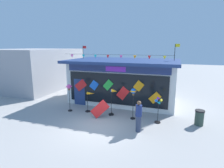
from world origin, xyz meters
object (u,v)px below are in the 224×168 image
wind_spinner_right (158,106)px  trash_bin (199,118)px  wind_spinner_left (90,99)px  wind_spinner_center_right (133,95)px  kite_shop_building (124,80)px  wind_spinner_far_left (69,90)px  wind_spinner_center_left (113,98)px  person_near_camera (139,115)px  display_kite_on_ground (100,109)px

wind_spinner_right → trash_bin: size_ratio=1.78×
wind_spinner_left → trash_bin: bearing=1.3°
wind_spinner_center_right → kite_shop_building: bearing=113.2°
kite_shop_building → wind_spinner_far_left: 4.73m
kite_shop_building → wind_spinner_center_right: size_ratio=4.35×
wind_spinner_center_right → trash_bin: size_ratio=2.17×
kite_shop_building → wind_spinner_right: kite_shop_building is taller
wind_spinner_center_left → trash_bin: 5.16m
wind_spinner_far_left → kite_shop_building: bearing=53.1°
wind_spinner_far_left → wind_spinner_center_right: (4.44, 0.05, 0.05)m
wind_spinner_center_left → kite_shop_building: bearing=94.1°
wind_spinner_center_left → wind_spinner_right: wind_spinner_center_left is taller
wind_spinner_right → trash_bin: 2.38m
person_near_camera → wind_spinner_center_right: bearing=91.1°
wind_spinner_center_right → person_near_camera: (0.65, -1.55, -0.64)m
kite_shop_building → wind_spinner_center_left: bearing=-85.9°
wind_spinner_far_left → wind_spinner_center_right: size_ratio=0.98×
wind_spinner_center_right → wind_spinner_center_left: bearing=172.0°
kite_shop_building → wind_spinner_left: size_ratio=5.95×
wind_spinner_center_left → person_near_camera: 2.67m
wind_spinner_left → wind_spinner_far_left: bearing=-169.6°
wind_spinner_far_left → wind_spinner_right: wind_spinner_far_left is taller
person_near_camera → wind_spinner_left: bearing=132.8°
wind_spinner_center_right → trash_bin: wind_spinner_center_right is taller
wind_spinner_far_left → wind_spinner_center_right: wind_spinner_center_right is taller
wind_spinner_center_left → display_kite_on_ground: size_ratio=1.57×
person_near_camera → display_kite_on_ground: (-2.62, 0.99, -0.29)m
wind_spinner_far_left → wind_spinner_right: bearing=-0.5°
wind_spinner_far_left → display_kite_on_ground: 2.68m
display_kite_on_ground → person_near_camera: bearing=-20.8°
kite_shop_building → trash_bin: bearing=-32.1°
person_near_camera → trash_bin: bearing=9.9°
wind_spinner_left → display_kite_on_ground: bearing=-35.8°
wind_spinner_left → wind_spinner_center_right: size_ratio=0.73×
wind_spinner_center_right → wind_spinner_right: size_ratio=1.22×
wind_spinner_left → wind_spinner_right: wind_spinner_right is taller
wind_spinner_left → wind_spinner_right: size_ratio=0.89×
trash_bin → wind_spinner_center_right: bearing=-174.5°
wind_spinner_far_left → wind_spinner_left: 1.53m
display_kite_on_ground → wind_spinner_left: bearing=144.2°
wind_spinner_center_left → wind_spinner_center_right: wind_spinner_center_right is taller
wind_spinner_right → kite_shop_building: bearing=129.0°
display_kite_on_ground → wind_spinner_center_left: bearing=50.5°
wind_spinner_left → trash_bin: size_ratio=1.59×
wind_spinner_center_left → trash_bin: size_ratio=1.96×
wind_spinner_far_left → wind_spinner_center_left: wind_spinner_far_left is taller
wind_spinner_far_left → wind_spinner_left: (1.41, 0.26, -0.52)m
wind_spinner_center_right → display_kite_on_ground: (-1.96, -0.56, -0.93)m
kite_shop_building → wind_spinner_far_left: bearing=-126.9°
wind_spinner_far_left → display_kite_on_ground: (2.48, -0.51, -0.88)m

